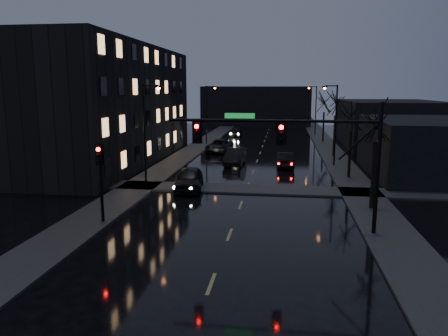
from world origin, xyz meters
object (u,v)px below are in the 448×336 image
(oncoming_car_b, at_px, (235,156))
(oncoming_car_a, at_px, (189,179))
(oncoming_car_c, at_px, (219,146))
(lead_car, at_px, (285,160))
(oncoming_car_d, at_px, (236,132))

(oncoming_car_b, bearing_deg, oncoming_car_a, -98.95)
(oncoming_car_c, xyz_separation_m, lead_car, (7.89, -9.11, -0.03))
(oncoming_car_d, xyz_separation_m, lead_car, (7.83, -27.01, 0.08))
(oncoming_car_b, bearing_deg, oncoming_car_c, 111.17)
(oncoming_car_a, relative_size, oncoming_car_d, 1.11)
(oncoming_car_d, distance_m, lead_car, 28.13)
(oncoming_car_a, bearing_deg, oncoming_car_c, 84.37)
(oncoming_car_d, height_order, lead_car, lead_car)
(oncoming_car_a, relative_size, lead_car, 1.12)
(oncoming_car_a, xyz_separation_m, oncoming_car_b, (2.27, 11.61, -0.02))
(oncoming_car_a, bearing_deg, lead_car, 48.57)
(oncoming_car_b, bearing_deg, oncoming_car_d, 98.24)
(oncoming_car_b, distance_m, oncoming_car_c, 8.76)
(oncoming_car_c, bearing_deg, oncoming_car_d, 94.21)
(lead_car, bearing_deg, oncoming_car_a, 52.35)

